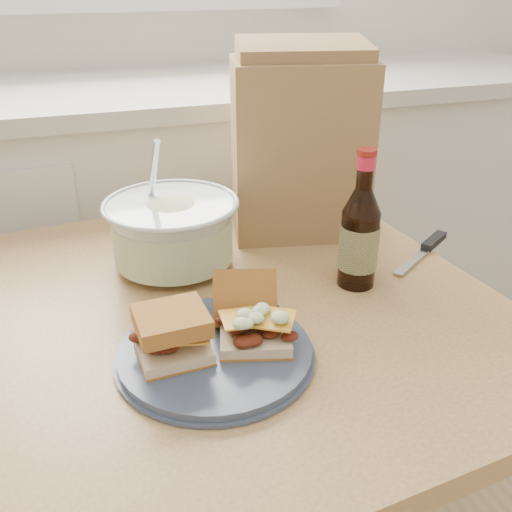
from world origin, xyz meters
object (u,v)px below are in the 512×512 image
object	(u,v)px
dining_table	(224,355)
paper_bag	(300,149)
coleslaw_bowl	(173,234)
beer_bottle	(359,236)
plate	(215,353)

from	to	relation	value
dining_table	paper_bag	distance (m)	0.43
coleslaw_bowl	beer_bottle	size ratio (longest dim) A/B	1.01
dining_table	beer_bottle	bearing A→B (deg)	-8.44
coleslaw_bowl	dining_table	bearing A→B (deg)	-73.21
dining_table	plate	bearing A→B (deg)	-115.04
plate	coleslaw_bowl	world-z (taller)	coleslaw_bowl
plate	beer_bottle	world-z (taller)	beer_bottle
coleslaw_bowl	beer_bottle	bearing A→B (deg)	-30.76
coleslaw_bowl	beer_bottle	world-z (taller)	same
coleslaw_bowl	paper_bag	distance (m)	0.31
dining_table	paper_bag	size ratio (longest dim) A/B	2.80
paper_bag	plate	bearing A→B (deg)	-113.74
coleslaw_bowl	beer_bottle	distance (m)	0.33
plate	dining_table	bearing A→B (deg)	70.24
beer_bottle	paper_bag	size ratio (longest dim) A/B	0.70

